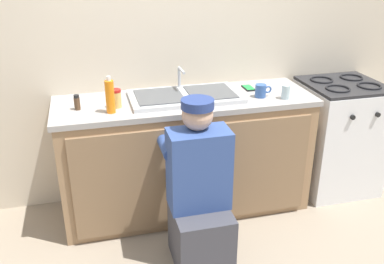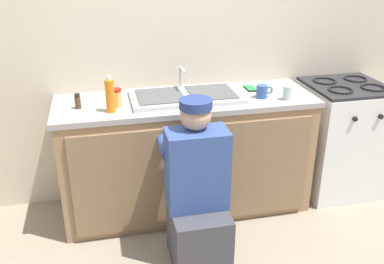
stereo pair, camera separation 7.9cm
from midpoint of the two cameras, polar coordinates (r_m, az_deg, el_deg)
The scene contains 13 objects.
ground_plane at distance 3.29m, azimuth -0.26°, elevation -12.44°, with size 12.00×12.00×0.00m, color gray.
back_wall at distance 3.36m, azimuth -3.07°, elevation 11.85°, with size 6.00×0.10×2.50m, color beige.
counter_cabinet at distance 3.30m, azimuth -1.51°, elevation -3.38°, with size 1.85×0.62×0.87m.
countertop at distance 3.12m, azimuth -1.64°, elevation 4.17°, with size 1.89×0.62×0.04m, color #9E9993.
sink_double_basin at distance 3.11m, azimuth -1.66°, elevation 4.85°, with size 0.80×0.44×0.19m.
stove_range at distance 3.77m, azimuth 18.20°, elevation -0.52°, with size 0.61×0.62×0.94m.
plumber_person at distance 2.75m, azimuth 0.17°, elevation -8.83°, with size 0.42×0.61×1.10m.
cell_phone at distance 3.35m, azimuth 6.86°, elevation 5.86°, with size 0.07×0.14×0.01m.
coffee_mug at distance 3.17m, azimuth 8.48°, elevation 5.47°, with size 0.13×0.08×0.09m.
spice_bottle_pepper at distance 2.99m, azimuth -15.82°, elevation 3.80°, with size 0.04×0.04×0.10m.
condiment_jar at distance 2.97m, azimuth -10.84°, elevation 4.43°, with size 0.07×0.07×0.13m.
soap_bottle_orange at distance 2.87m, azimuth -11.66°, elevation 4.68°, with size 0.06×0.06×0.25m.
water_glass at distance 3.16m, azimuth 11.69°, elevation 5.24°, with size 0.06×0.06×0.10m.
Camera 1 is at (-0.68, -2.56, 1.94)m, focal length 40.00 mm.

